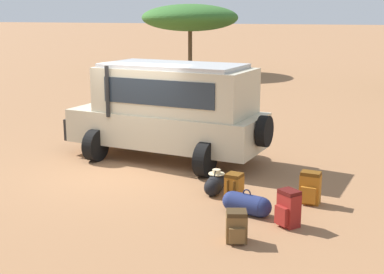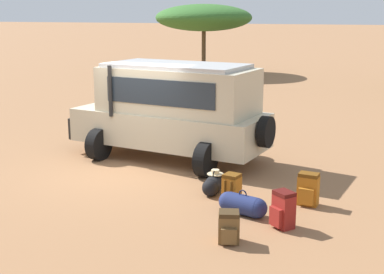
# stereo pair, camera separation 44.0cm
# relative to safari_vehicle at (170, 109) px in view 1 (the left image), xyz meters

# --- Properties ---
(ground_plane) EXTENTS (320.00, 320.00, 0.00)m
(ground_plane) POSITION_rel_safari_vehicle_xyz_m (-0.62, -1.37, -1.29)
(ground_plane) COLOR #936642
(safari_vehicle) EXTENTS (5.45, 3.08, 2.44)m
(safari_vehicle) POSITION_rel_safari_vehicle_xyz_m (0.00, 0.00, 0.00)
(safari_vehicle) COLOR beige
(safari_vehicle) RESTS_ON ground_plane
(backpack_beside_front_wheel) EXTENTS (0.41, 0.38, 0.65)m
(backpack_beside_front_wheel) POSITION_rel_safari_vehicle_xyz_m (3.80, -2.11, -0.98)
(backpack_beside_front_wheel) COLOR #B26619
(backpack_beside_front_wheel) RESTS_ON ground_plane
(backpack_cluster_center) EXTENTS (0.42, 0.45, 0.53)m
(backpack_cluster_center) POSITION_rel_safari_vehicle_xyz_m (2.91, -4.33, -1.04)
(backpack_cluster_center) COLOR brown
(backpack_cluster_center) RESTS_ON ground_plane
(backpack_near_rear_wheel) EXTENTS (0.36, 0.43, 0.56)m
(backpack_near_rear_wheel) POSITION_rel_safari_vehicle_xyz_m (2.35, -2.42, -1.02)
(backpack_near_rear_wheel) COLOR #B26619
(backpack_near_rear_wheel) RESTS_ON ground_plane
(backpack_outermost) EXTENTS (0.46, 0.46, 0.66)m
(backpack_outermost) POSITION_rel_safari_vehicle_xyz_m (3.59, -3.39, -0.97)
(backpack_outermost) COLOR maroon
(backpack_outermost) RESTS_ON ground_plane
(duffel_bag_low_black_case) EXTENTS (0.40, 0.88, 0.46)m
(duffel_bag_low_black_case) POSITION_rel_safari_vehicle_xyz_m (1.85, -2.08, -1.11)
(duffel_bag_low_black_case) COLOR black
(duffel_bag_low_black_case) RESTS_ON ground_plane
(duffel_bag_soft_canvas) EXTENTS (0.97, 0.52, 0.48)m
(duffel_bag_soft_canvas) POSITION_rel_safari_vehicle_xyz_m (2.76, -3.06, -1.10)
(duffel_bag_soft_canvas) COLOR navy
(duffel_bag_soft_canvas) RESTS_ON ground_plane
(acacia_tree_far_left) EXTENTS (5.73, 6.03, 4.16)m
(acacia_tree_far_left) POSITION_rel_safari_vehicle_xyz_m (-6.21, 18.49, 2.05)
(acacia_tree_far_left) COLOR brown
(acacia_tree_far_left) RESTS_ON ground_plane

